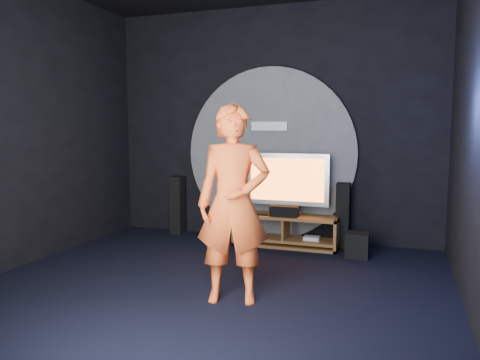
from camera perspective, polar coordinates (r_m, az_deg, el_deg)
name	(u,v)px	position (r m, az deg, el deg)	size (l,w,h in m)	color
floor	(207,289)	(5.07, -4.02, -13.15)	(5.00, 5.00, 0.00)	black
back_wall	(271,124)	(7.14, 3.82, 6.81)	(5.00, 0.04, 3.50)	black
front_wall	(12,116)	(2.67, -26.05, 7.01)	(5.00, 0.04, 3.50)	black
left_wall	(12,123)	(6.21, -26.04, 6.26)	(0.04, 5.00, 3.50)	black
right_wall	(480,121)	(4.43, 27.24, 6.43)	(0.04, 5.00, 3.50)	black
wall_disc_panel	(270,154)	(7.10, 3.67, 3.19)	(2.60, 0.11, 2.60)	#515156
media_console	(286,233)	(6.79, 5.63, -6.42)	(1.49, 0.45, 0.45)	olive
tv	(287,181)	(6.73, 5.78, -0.15)	(1.20, 0.22, 0.88)	silver
center_speaker	(284,211)	(6.63, 5.41, -3.81)	(0.40, 0.15, 0.15)	black
remote	(262,215)	(6.70, 2.67, -4.23)	(0.18, 0.05, 0.02)	black
tower_speaker_left	(177,205)	(7.59, -7.63, -3.03)	(0.18, 0.21, 0.92)	black
tower_speaker_right	(343,215)	(6.79, 12.42, -4.23)	(0.18, 0.21, 0.92)	black
subwoofer	(357,245)	(6.38, 14.11, -7.70)	(0.29, 0.29, 0.32)	black
player	(233,204)	(4.51, -0.82, -2.93)	(0.70, 0.46, 1.93)	#EE5820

